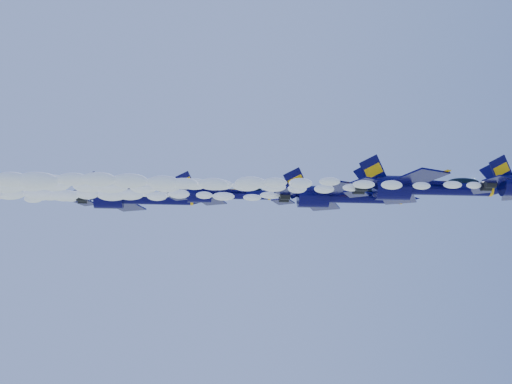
{
  "coord_description": "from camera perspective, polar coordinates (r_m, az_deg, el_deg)",
  "views": [
    {
      "loc": [
        -18.72,
        -80.54,
        128.68
      ],
      "look_at": [
        -12.17,
        5.77,
        152.26
      ],
      "focal_mm": 50.0,
      "sensor_mm": 36.0,
      "label": 1
    }
  ],
  "objects": [
    {
      "name": "jet_fourth",
      "position": [
        98.04,
        -2.75,
        -0.14
      ],
      "size": [
        15.41,
        12.64,
        5.73
      ],
      "color": "#07043A"
    },
    {
      "name": "smoke_trail_jet_second",
      "position": [
        82.06,
        -12.81,
        0.56
      ],
      "size": [
        59.5,
        2.4,
        2.16
      ],
      "primitive_type": "ellipsoid",
      "color": "white"
    },
    {
      "name": "smoke_trail_jet_third",
      "position": [
        92.6,
        -16.66,
        -0.17
      ],
      "size": [
        59.5,
        2.34,
        2.1
      ],
      "primitive_type": "ellipsoid",
      "color": "white"
    },
    {
      "name": "jet_second",
      "position": [
        85.17,
        13.23,
        0.35
      ],
      "size": [
        18.81,
        15.43,
        6.99
      ],
      "color": "#07043A"
    },
    {
      "name": "jet_third",
      "position": [
        92.23,
        6.81,
        -0.35
      ],
      "size": [
        18.35,
        15.05,
        6.82
      ],
      "color": "#07043A"
    },
    {
      "name": "smoke_trail_jet_lead",
      "position": [
        71.92,
        -4.75,
        0.83
      ],
      "size": [
        59.5,
        1.96,
        1.76
      ],
      "primitive_type": "ellipsoid",
      "color": "white"
    },
    {
      "name": "jet_fifth",
      "position": [
        106.11,
        -9.61,
        -0.49
      ],
      "size": [
        19.46,
        15.97,
        7.23
      ],
      "color": "#07043A"
    }
  ]
}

